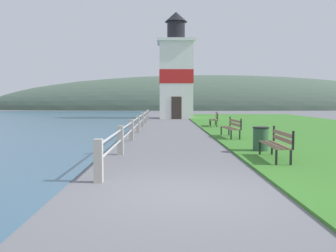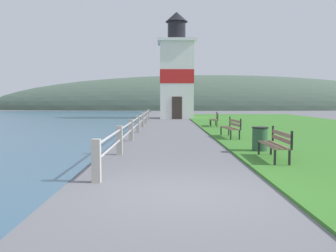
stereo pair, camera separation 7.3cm
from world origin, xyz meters
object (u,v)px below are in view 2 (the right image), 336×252
Objects in this scene: park_bench_near at (276,142)px; park_bench_far at (215,119)px; trash_bin at (260,140)px; park_bench_midway at (232,127)px; lighthouse at (177,74)px.

park_bench_near and park_bench_far have the same top height.
trash_bin is (0.01, 1.83, -0.12)m from park_bench_near.
park_bench_far is at bearing -95.01° from park_bench_midway.
park_bench_near is 1.84m from trash_bin.
park_bench_far is 2.15× the size of trash_bin.
park_bench_far is (0.16, 6.94, -0.00)m from park_bench_midway.
park_bench_near is at bearing -90.33° from trash_bin.
lighthouse is (-2.07, 24.35, 3.59)m from park_bench_near.
trash_bin is at bearing -84.72° from lighthouse.
lighthouse is at bearing -87.62° from park_bench_midway.
trash_bin is (2.08, -22.52, -3.70)m from lighthouse.
park_bench_far is 11.98m from lighthouse.
park_bench_midway is 4.35m from trash_bin.
park_bench_near is 13.11m from park_bench_far.
park_bench_near is at bearing 95.06° from park_bench_far.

